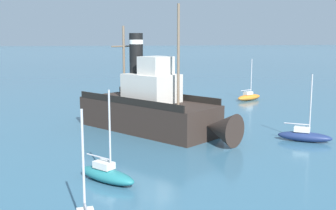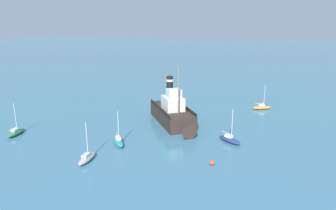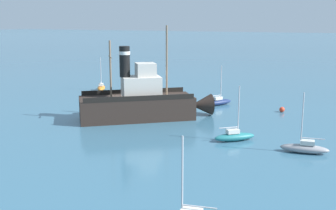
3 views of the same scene
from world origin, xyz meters
The scene contains 5 objects.
ground_plane centered at (0.00, 0.00, 0.00)m, with size 600.00×600.00×0.00m, color #38667F.
old_tugboat centered at (-0.10, 2.47, 1.83)m, with size 11.56×13.40×9.90m.
sailboat_orange centered at (-13.62, -11.94, 0.43)m, with size 3.84×2.84×4.90m.
sailboat_navy centered at (-10.51, 7.62, 0.43)m, with size 3.80×2.96×4.90m.
sailboat_teal centered at (3.88, 13.85, 0.43)m, with size 3.36×3.56×4.90m.
Camera 1 is at (4.30, 35.25, 7.57)m, focal length 45.00 mm.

